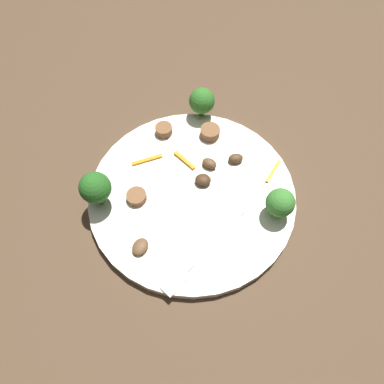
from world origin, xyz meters
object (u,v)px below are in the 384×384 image
(broccoli_floret_2, at_px, (95,188))
(sausage_slice_2, at_px, (210,132))
(mushroom_3, at_px, (203,180))
(pepper_strip_1, at_px, (273,171))
(pepper_strip_0, at_px, (184,160))
(plate, at_px, (192,195))
(mushroom_0, at_px, (140,247))
(mushroom_2, at_px, (236,158))
(sausage_slice_0, at_px, (164,130))
(broccoli_floret_0, at_px, (280,203))
(fork, at_px, (206,250))
(sausage_slice_1, at_px, (137,197))
(broccoli_floret_1, at_px, (202,101))
(pepper_strip_2, at_px, (147,160))
(mushroom_1, at_px, (209,163))

(broccoli_floret_2, height_order, sausage_slice_2, broccoli_floret_2)
(mushroom_3, relative_size, pepper_strip_1, 0.54)
(sausage_slice_2, bearing_deg, mushroom_3, 35.78)
(broccoli_floret_2, xyz_separation_m, pepper_strip_0, (-0.13, 0.03, -0.04))
(plate, relative_size, pepper_strip_1, 6.89)
(mushroom_0, bearing_deg, broccoli_floret_2, -94.83)
(plate, bearing_deg, mushroom_2, 173.92)
(sausage_slice_0, height_order, pepper_strip_1, sausage_slice_0)
(broccoli_floret_0, bearing_deg, fork, -16.55)
(plate, bearing_deg, pepper_strip_1, 150.25)
(broccoli_floret_2, bearing_deg, sausage_slice_1, 140.36)
(broccoli_floret_1, bearing_deg, fork, 44.85)
(sausage_slice_1, distance_m, sausage_slice_2, 0.16)
(broccoli_floret_1, bearing_deg, pepper_strip_2, 2.42)
(sausage_slice_1, relative_size, pepper_strip_1, 0.65)
(plate, relative_size, sausage_slice_2, 9.73)
(broccoli_floret_1, bearing_deg, sausage_slice_2, 60.40)
(mushroom_3, bearing_deg, mushroom_1, -156.28)
(mushroom_3, bearing_deg, broccoli_floret_1, -135.84)
(broccoli_floret_2, relative_size, pepper_strip_2, 1.30)
(mushroom_1, relative_size, pepper_strip_2, 0.48)
(broccoli_floret_1, xyz_separation_m, sausage_slice_1, (0.18, 0.04, -0.02))
(plate, distance_m, sausage_slice_0, 0.12)
(broccoli_floret_2, height_order, mushroom_1, broccoli_floret_2)
(broccoli_floret_0, bearing_deg, mushroom_0, -30.02)
(pepper_strip_0, bearing_deg, sausage_slice_1, -1.73)
(fork, relative_size, broccoli_floret_1, 3.57)
(mushroom_1, distance_m, pepper_strip_0, 0.04)
(fork, bearing_deg, sausage_slice_0, -119.87)
(sausage_slice_1, relative_size, pepper_strip_0, 0.67)
(mushroom_2, height_order, mushroom_3, same)
(mushroom_1, distance_m, pepper_strip_1, 0.10)
(sausage_slice_2, distance_m, mushroom_3, 0.09)
(mushroom_1, xyz_separation_m, pepper_strip_2, (0.06, -0.07, -0.00))
(mushroom_2, bearing_deg, broccoli_floret_2, -25.76)
(sausage_slice_1, height_order, sausage_slice_2, sausage_slice_2)
(sausage_slice_0, xyz_separation_m, sausage_slice_1, (0.11, 0.06, -0.00))
(sausage_slice_0, distance_m, sausage_slice_2, 0.07)
(broccoli_floret_1, xyz_separation_m, mushroom_2, (0.03, 0.10, -0.02))
(sausage_slice_2, bearing_deg, sausage_slice_1, 1.40)
(broccoli_floret_0, distance_m, sausage_slice_2, 0.17)
(sausage_slice_1, bearing_deg, mushroom_0, 52.22)
(broccoli_floret_0, distance_m, broccoli_floret_2, 0.25)
(sausage_slice_1, xyz_separation_m, mushroom_1, (-0.11, 0.04, 0.00))
(sausage_slice_2, height_order, pepper_strip_2, sausage_slice_2)
(sausage_slice_0, height_order, sausage_slice_1, sausage_slice_0)
(plate, height_order, sausage_slice_0, sausage_slice_0)
(broccoli_floret_0, xyz_separation_m, mushroom_1, (0.01, -0.12, -0.02))
(broccoli_floret_1, xyz_separation_m, sausage_slice_0, (0.07, -0.02, -0.02))
(sausage_slice_2, bearing_deg, mushroom_0, 17.36)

